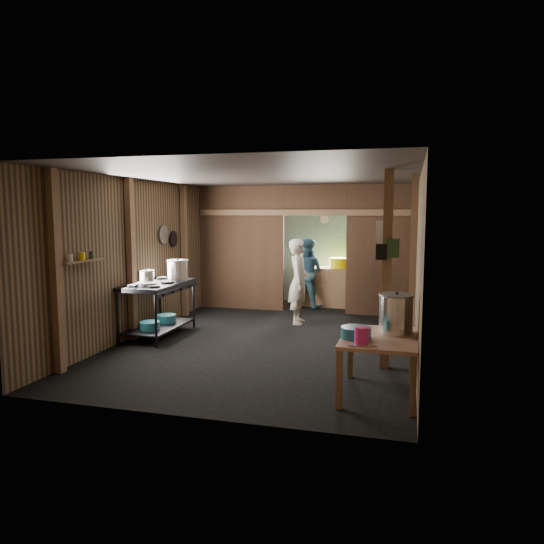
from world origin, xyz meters
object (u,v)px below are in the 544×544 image
(stove_pot_large, at_px, (178,270))
(stock_pot, at_px, (396,314))
(cook, at_px, (299,282))
(gas_range, at_px, (158,309))
(pink_bucket, at_px, (362,336))
(prep_table, at_px, (379,366))
(yellow_tub, at_px, (339,263))

(stove_pot_large, relative_size, stock_pot, 0.77)
(cook, bearing_deg, gas_range, 120.01)
(stove_pot_large, relative_size, pink_bucket, 1.98)
(gas_range, height_order, prep_table, gas_range)
(stove_pot_large, bearing_deg, pink_bucket, -38.19)
(gas_range, height_order, stove_pot_large, stove_pot_large)
(cook, bearing_deg, prep_table, -161.06)
(yellow_tub, bearing_deg, stock_pot, -75.03)
(gas_range, distance_m, prep_table, 4.15)
(gas_range, bearing_deg, stock_pot, -22.69)
(stove_pot_large, distance_m, yellow_tub, 3.84)
(yellow_tub, bearing_deg, stove_pot_large, -127.80)
(prep_table, relative_size, stove_pot_large, 3.11)
(stove_pot_large, distance_m, stock_pot, 4.24)
(stock_pot, xyz_separation_m, yellow_tub, (-1.36, 5.08, 0.07))
(stove_pot_large, relative_size, yellow_tub, 0.93)
(gas_range, distance_m, pink_bucket, 4.21)
(stove_pot_large, bearing_deg, cook, 30.99)
(prep_table, height_order, pink_bucket, pink_bucket)
(prep_table, relative_size, stock_pot, 2.41)
(yellow_tub, height_order, cook, cook)
(gas_range, xyz_separation_m, stock_pot, (3.88, -1.62, 0.44))
(cook, bearing_deg, stove_pot_large, 113.94)
(stove_pot_large, height_order, pink_bucket, stove_pot_large)
(gas_range, distance_m, yellow_tub, 4.31)
(prep_table, bearing_deg, gas_range, 153.50)
(prep_table, relative_size, yellow_tub, 2.90)
(pink_bucket, xyz_separation_m, yellow_tub, (-1.03, 5.69, 0.19))
(gas_range, xyz_separation_m, cook, (2.05, 1.55, 0.34))
(prep_table, distance_m, stove_pot_large, 4.27)
(yellow_tub, bearing_deg, prep_table, -77.39)
(pink_bucket, height_order, cook, cook)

